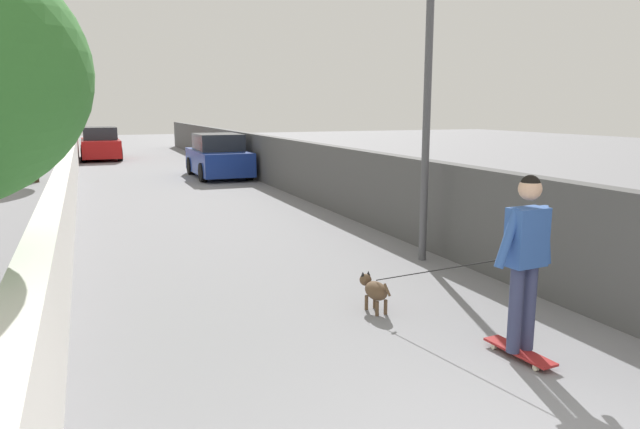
% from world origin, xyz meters
% --- Properties ---
extents(ground_plane, '(80.00, 80.00, 0.00)m').
position_xyz_m(ground_plane, '(14.00, 0.00, 0.00)').
color(ground_plane, gray).
extents(wall_left, '(48.00, 0.30, 1.26)m').
position_xyz_m(wall_left, '(12.00, 2.99, 0.63)').
color(wall_left, silver).
rests_on(wall_left, ground).
extents(fence_right, '(48.00, 0.30, 1.55)m').
position_xyz_m(fence_right, '(12.00, -2.99, 0.77)').
color(fence_right, '#4C4C4C').
rests_on(fence_right, ground).
extents(tree_left_mid, '(2.09, 2.09, 3.62)m').
position_xyz_m(tree_left_mid, '(19.00, 4.13, 2.46)').
color(tree_left_mid, '#473523').
rests_on(tree_left_mid, ground).
extents(lamp_post, '(0.36, 0.36, 4.71)m').
position_xyz_m(lamp_post, '(5.59, -2.44, 3.19)').
color(lamp_post, '#4C4C51').
rests_on(lamp_post, ground).
extents(skateboard, '(0.81, 0.26, 0.08)m').
position_xyz_m(skateboard, '(1.97, -1.31, 0.07)').
color(skateboard, maroon).
rests_on(skateboard, ground).
extents(person_skateboarder, '(0.25, 0.71, 1.74)m').
position_xyz_m(person_skateboarder, '(1.97, -1.31, 1.11)').
color(person_skateboarder, '#333859').
rests_on(person_skateboarder, skateboard).
extents(dog, '(2.04, 0.84, 1.06)m').
position_xyz_m(dog, '(3.71, -0.61, 0.28)').
color(dog, brown).
rests_on(dog, ground).
extents(car_near, '(3.85, 1.80, 1.54)m').
position_xyz_m(car_near, '(18.21, -1.84, 0.71)').
color(car_near, navy).
rests_on(car_near, ground).
extents(car_far, '(4.20, 1.80, 1.54)m').
position_xyz_m(car_far, '(27.56, 1.84, 0.72)').
color(car_far, '#B71414').
rests_on(car_far, ground).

